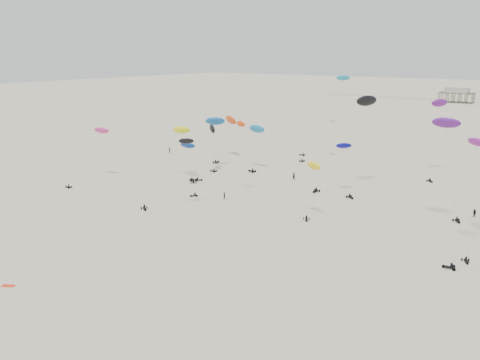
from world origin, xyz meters
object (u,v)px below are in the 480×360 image
Objects in this scene: rig_9 at (334,94)px; pavilion_main at (457,96)px; rig_0 at (312,181)px; spectator_0 at (224,199)px.

pavilion_main is at bearing -8.55° from rig_9.
rig_9 is at bearing -90.03° from pavilion_main.
rig_0 reaches higher than spectator_0.
rig_0 is 0.40× the size of rig_9.
spectator_0 is at bearing -89.63° from pavilion_main.
rig_9 is (-22.05, 59.01, 11.78)m from rig_0.
spectator_0 is (1.66, -256.11, -4.22)m from pavilion_main.
pavilion_main is 256.15m from spectator_0.
spectator_0 is at bearing 173.13° from rig_9.
pavilion_main is 10.77× the size of spectator_0.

